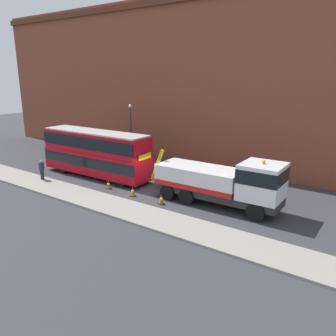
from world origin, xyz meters
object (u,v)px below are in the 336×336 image
double_decker_bus (96,152)px  recovery_tow_truck (223,182)px  traffic_cone_near_truck (161,199)px  traffic_cone_near_bus (108,185)px  street_lamp (131,127)px  pedestrian_onlooker (42,170)px  traffic_cone_midway (133,192)px

double_decker_bus → recovery_tow_truck: bearing=-1.0°
double_decker_bus → traffic_cone_near_truck: double_decker_bus is taller
traffic_cone_near_bus → street_lamp: street_lamp is taller
street_lamp → traffic_cone_near_truck: bearing=-39.8°
traffic_cone_near_truck → recovery_tow_truck: bearing=30.6°
pedestrian_onlooker → traffic_cone_near_bus: bearing=-5.5°
double_decker_bus → traffic_cone_midway: size_ratio=15.40×
traffic_cone_near_truck → traffic_cone_midway: bearing=178.8°
double_decker_bus → traffic_cone_near_truck: 9.21m
pedestrian_onlooker → traffic_cone_near_bus: (6.05, 1.80, -0.64)m
recovery_tow_truck → traffic_cone_near_truck: recovery_tow_truck is taller
traffic_cone_midway → street_lamp: (-7.48, 8.41, 3.13)m
recovery_tow_truck → traffic_cone_midway: size_ratio=14.12×
double_decker_bus → traffic_cone_near_truck: (8.75, -2.14, -1.89)m
pedestrian_onlooker → double_decker_bus: bearing=32.0°
double_decker_bus → pedestrian_onlooker: bearing=-127.0°
street_lamp → traffic_cone_near_bus: bearing=-59.9°
traffic_cone_near_truck → street_lamp: street_lamp is taller
double_decker_bus → traffic_cone_near_bus: double_decker_bus is taller
recovery_tow_truck → street_lamp: size_ratio=1.74×
recovery_tow_truck → traffic_cone_near_truck: (-3.63, -2.15, -1.42)m
pedestrian_onlooker → traffic_cone_near_bus: pedestrian_onlooker is taller
pedestrian_onlooker → traffic_cone_near_truck: size_ratio=2.38×
recovery_tow_truck → double_decker_bus: bearing=179.0°
pedestrian_onlooker → street_lamp: street_lamp is taller
double_decker_bus → traffic_cone_midway: double_decker_bus is taller
pedestrian_onlooker → traffic_cone_near_bus: 6.35m
recovery_tow_truck → traffic_cone_near_truck: 4.45m
double_decker_bus → pedestrian_onlooker: size_ratio=6.48×
traffic_cone_near_bus → street_lamp: size_ratio=0.12×
recovery_tow_truck → double_decker_bus: 12.39m
recovery_tow_truck → pedestrian_onlooker: size_ratio=5.94×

